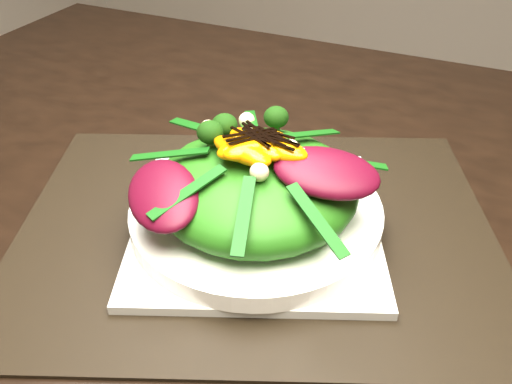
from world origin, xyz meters
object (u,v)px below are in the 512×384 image
at_px(salad_bowl, 256,212).
at_px(orange_segment, 254,134).
at_px(dining_table, 403,232).
at_px(placemat, 256,227).
at_px(lettuce_mound, 256,186).
at_px(plate_base, 256,222).

xyz_separation_m(salad_bowl, orange_segment, (-0.01, 0.03, 0.07)).
bearing_deg(salad_bowl, dining_table, 30.67).
distance_m(dining_table, salad_bowl, 0.16).
relative_size(placemat, lettuce_mound, 2.41).
relative_size(plate_base, salad_bowl, 0.97).
relative_size(lettuce_mound, orange_segment, 2.84).
bearing_deg(plate_base, orange_segment, 117.43).
bearing_deg(orange_segment, placemat, -62.57).
height_order(dining_table, salad_bowl, dining_table).
distance_m(placemat, lettuce_mound, 0.05).
bearing_deg(salad_bowl, placemat, 0.00).
bearing_deg(lettuce_mound, dining_table, 30.67).
height_order(placemat, plate_base, plate_base).
bearing_deg(lettuce_mound, placemat, 0.00).
distance_m(placemat, plate_base, 0.01).
relative_size(salad_bowl, orange_segment, 3.58).
height_order(plate_base, orange_segment, orange_segment).
distance_m(placemat, salad_bowl, 0.02).
relative_size(plate_base, orange_segment, 3.47).
height_order(dining_table, placemat, dining_table).
relative_size(dining_table, salad_bowl, 6.39).
xyz_separation_m(dining_table, placemat, (-0.14, -0.08, 0.02)).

